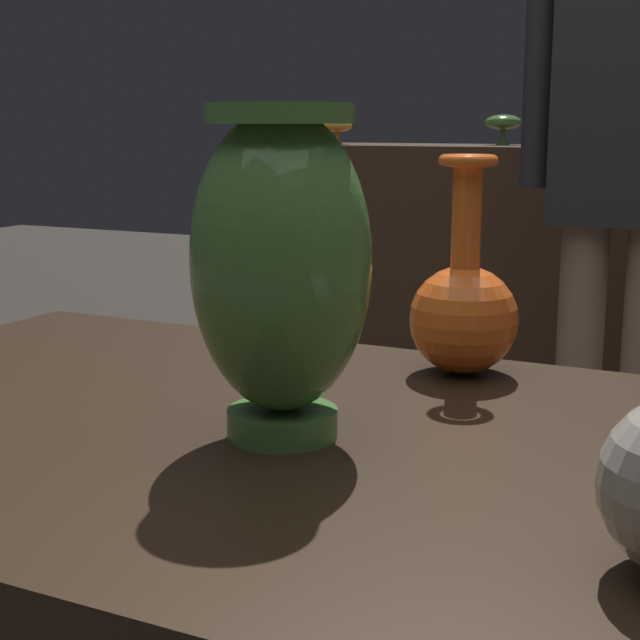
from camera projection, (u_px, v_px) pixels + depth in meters
vase_centerpiece at (281, 262)px, 0.77m from camera, size 0.15×0.15×0.27m
vase_tall_behind at (464, 309)px, 0.99m from camera, size 0.11×0.11×0.23m
shelf_vase_far_left at (337, 127)px, 3.10m from camera, size 0.10×0.10×0.08m
shelf_vase_left at (503, 123)px, 2.97m from camera, size 0.11×0.11×0.09m
visitor_center_back at (625, 153)px, 2.17m from camera, size 0.47×0.21×1.67m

